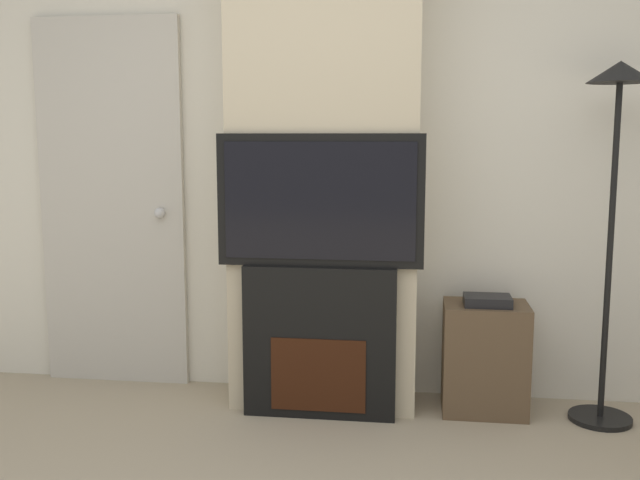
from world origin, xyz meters
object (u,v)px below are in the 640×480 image
at_px(fireplace, 320,342).
at_px(floor_lamp, 615,157).
at_px(television, 320,201).
at_px(media_stand, 485,356).

bearing_deg(fireplace, floor_lamp, 4.50).
relative_size(television, media_stand, 1.65).
xyz_separation_m(television, media_stand, (0.83, 0.16, -0.81)).
bearing_deg(television, media_stand, 11.07).
bearing_deg(floor_lamp, television, -175.42).
bearing_deg(fireplace, television, -90.00).
bearing_deg(floor_lamp, fireplace, -175.50).
distance_m(fireplace, floor_lamp, 1.68).
bearing_deg(media_stand, television, -168.93).
xyz_separation_m(floor_lamp, media_stand, (-0.57, 0.05, -1.02)).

